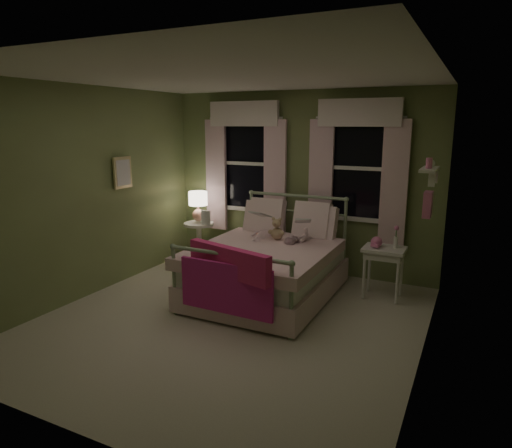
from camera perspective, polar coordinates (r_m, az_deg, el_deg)
The scene contains 18 objects.
room_shell at distance 4.77m, azimuth -3.59°, elevation 2.29°, with size 4.20×4.20×4.20m.
bed at distance 5.75m, azimuth 1.54°, elevation -5.32°, with size 1.58×2.04×1.18m.
pink_throw at distance 4.82m, azimuth -3.58°, elevation -6.11°, with size 1.10×0.39×0.71m.
child_left at distance 6.10m, azimuth 0.83°, elevation 1.23°, with size 0.28×0.18×0.77m, color #F7D1DD.
child_right at distance 5.89m, azimuth 5.76°, elevation 0.38°, with size 0.34×0.26×0.69m, color #F7D1DD.
book_left at distance 5.87m, azimuth -0.22°, elevation 0.88°, with size 0.20×0.27×0.03m, color beige.
book_right at distance 5.66m, azimuth 4.87°, elevation -0.04°, with size 0.20×0.27×0.02m, color beige.
teddy_bear at distance 5.88m, azimuth 2.63°, elevation -0.83°, with size 0.22×0.17×0.30m.
nightstand_left at distance 7.10m, azimuth -7.13°, elevation -1.67°, with size 0.46×0.46×0.65m.
table_lamp at distance 6.99m, azimuth -7.25°, elevation 2.59°, with size 0.28×0.28×0.46m.
book_nightstand at distance 6.93m, azimuth -6.85°, elevation 0.01°, with size 0.16×0.22×0.02m, color beige.
nightstand_right at distance 5.84m, azimuth 15.71°, elevation -3.81°, with size 0.50×0.40×0.64m.
pink_toy at distance 5.82m, azimuth 14.82°, elevation -2.22°, with size 0.14×0.20×0.14m.
bud_vase at distance 5.81m, azimuth 17.10°, elevation -1.54°, with size 0.06×0.06×0.28m.
window_left at distance 6.91m, azimuth -1.39°, elevation 8.15°, with size 1.34×0.13×1.96m.
window_right at distance 6.31m, azimuth 12.56°, elevation 7.45°, with size 1.34×0.13×1.96m.
wall_shelf at distance 4.84m, azimuth 20.81°, elevation 4.32°, with size 0.15×0.50×0.60m.
framed_picture at distance 6.37m, azimuth -16.33°, elevation 6.19°, with size 0.03×0.32×0.42m.
Camera 1 is at (2.34, -4.08, 2.14)m, focal length 32.00 mm.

